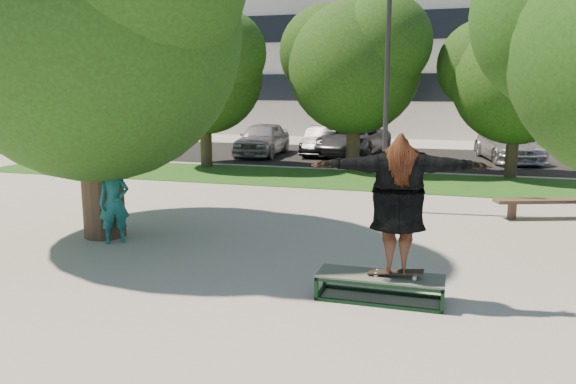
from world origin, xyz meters
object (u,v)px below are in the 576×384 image
(tree_left, at_px, (91,14))
(car_silver_b, at_px, (508,144))
(lamppost, at_px, (387,82))
(bench, at_px, (559,202))
(car_grey, at_px, (353,140))
(car_dark, at_px, (322,141))
(bystander, at_px, (114,203))
(grind_box, at_px, (380,287))
(car_silver_a, at_px, (262,139))

(tree_left, bearing_deg, car_silver_b, 59.01)
(lamppost, xyz_separation_m, bench, (4.03, 0.39, -2.76))
(car_grey, relative_size, car_silver_b, 1.06)
(car_dark, bearing_deg, bystander, -95.33)
(grind_box, height_order, bystander, bystander)
(car_silver_a, bearing_deg, bystander, -85.29)
(bench, bearing_deg, grind_box, -137.02)
(tree_left, height_order, car_silver_b, tree_left)
(car_grey, bearing_deg, bystander, -89.60)
(car_silver_a, xyz_separation_m, car_grey, (3.91, 1.11, -0.03))
(bystander, xyz_separation_m, car_dark, (0.63, 15.34, -0.16))
(bench, relative_size, car_silver_a, 0.68)
(car_dark, bearing_deg, grind_box, -77.25)
(bystander, bearing_deg, tree_left, 102.35)
(bench, bearing_deg, bystander, -170.70)
(car_silver_a, bearing_deg, car_dark, 17.55)
(car_silver_b, bearing_deg, grind_box, -111.65)
(car_silver_a, bearing_deg, tree_left, -87.41)
(lamppost, relative_size, car_silver_a, 1.40)
(car_grey, bearing_deg, lamppost, -68.59)
(tree_left, bearing_deg, bench, 24.73)
(bench, xyz_separation_m, car_dark, (-8.11, 10.59, 0.25))
(bystander, height_order, car_grey, bystander)
(lamppost, bearing_deg, car_dark, 110.41)
(grind_box, height_order, car_silver_b, car_silver_b)
(grind_box, bearing_deg, car_silver_b, 79.79)
(grind_box, relative_size, bystander, 1.12)
(tree_left, xyz_separation_m, bystander, (0.58, -0.46, -3.62))
(tree_left, bearing_deg, car_grey, 80.25)
(car_dark, bearing_deg, bench, -55.53)
(car_dark, height_order, car_silver_b, car_silver_b)
(tree_left, relative_size, bystander, 4.44)
(lamppost, height_order, bystander, lamppost)
(car_dark, distance_m, car_grey, 1.39)
(lamppost, bearing_deg, grind_box, -83.41)
(tree_left, height_order, car_grey, tree_left)
(bench, relative_size, car_dark, 0.77)
(tree_left, distance_m, grind_box, 7.61)
(bystander, distance_m, car_dark, 15.35)
(tree_left, xyz_separation_m, car_grey, (2.59, 15.05, -3.71))
(bystander, height_order, car_silver_a, bystander)
(tree_left, height_order, bench, tree_left)
(lamppost, distance_m, bench, 4.90)
(lamppost, bearing_deg, car_grey, 103.66)
(grind_box, xyz_separation_m, car_silver_a, (-7.30, 15.99, 0.55))
(bench, bearing_deg, car_dark, 108.22)
(car_grey, bearing_deg, bench, -50.19)
(bench, distance_m, car_silver_b, 10.81)
(grind_box, relative_size, car_silver_a, 0.41)
(bench, bearing_deg, lamppost, 166.26)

